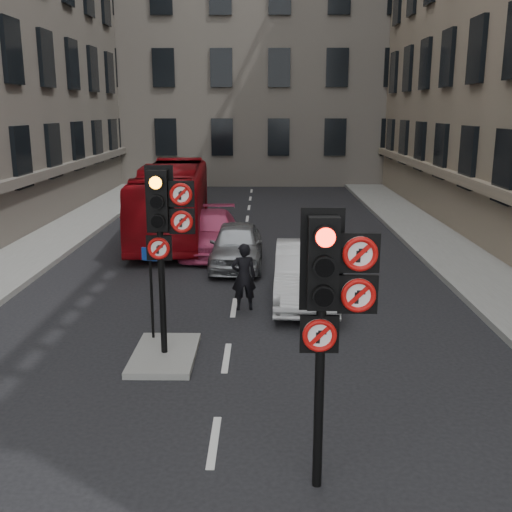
{
  "coord_description": "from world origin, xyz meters",
  "views": [
    {
      "loc": [
        0.71,
        -5.75,
        4.7
      ],
      "look_at": [
        0.6,
        2.72,
        2.6
      ],
      "focal_mm": 42.0,
      "sensor_mm": 36.0,
      "label": 1
    }
  ],
  "objects_px": {
    "car_white": "(306,273)",
    "car_pink": "(210,232)",
    "car_silver": "(237,245)",
    "bus_red": "(173,200)",
    "motorcycle": "(321,318)",
    "motorcyclist": "(244,277)",
    "info_sign": "(151,280)",
    "signal_far": "(164,220)",
    "signal_near": "(329,293)"
  },
  "relations": [
    {
      "from": "car_white",
      "to": "motorcyclist",
      "type": "bearing_deg",
      "value": -151.12
    },
    {
      "from": "signal_far",
      "to": "motorcycle",
      "type": "xyz_separation_m",
      "value": [
        3.02,
        1.01,
        -2.23
      ]
    },
    {
      "from": "signal_near",
      "to": "car_silver",
      "type": "relative_size",
      "value": 0.93
    },
    {
      "from": "signal_far",
      "to": "car_pink",
      "type": "distance_m",
      "value": 9.08
    },
    {
      "from": "info_sign",
      "to": "car_pink",
      "type": "bearing_deg",
      "value": 104.5
    },
    {
      "from": "bus_red",
      "to": "info_sign",
      "type": "distance_m",
      "value": 10.69
    },
    {
      "from": "car_white",
      "to": "car_silver",
      "type": "bearing_deg",
      "value": 121.95
    },
    {
      "from": "signal_far",
      "to": "motorcycle",
      "type": "bearing_deg",
      "value": 18.44
    },
    {
      "from": "motorcyclist",
      "to": "signal_far",
      "type": "bearing_deg",
      "value": 56.24
    },
    {
      "from": "signal_near",
      "to": "info_sign",
      "type": "height_order",
      "value": "signal_near"
    },
    {
      "from": "signal_near",
      "to": "motorcyclist",
      "type": "distance_m",
      "value": 7.22
    },
    {
      "from": "car_pink",
      "to": "bus_red",
      "type": "bearing_deg",
      "value": 120.9
    },
    {
      "from": "car_pink",
      "to": "info_sign",
      "type": "height_order",
      "value": "info_sign"
    },
    {
      "from": "bus_red",
      "to": "signal_near",
      "type": "bearing_deg",
      "value": -78.42
    },
    {
      "from": "car_pink",
      "to": "info_sign",
      "type": "distance_m",
      "value": 8.15
    },
    {
      "from": "signal_near",
      "to": "signal_far",
      "type": "bearing_deg",
      "value": 123.02
    },
    {
      "from": "car_silver",
      "to": "info_sign",
      "type": "bearing_deg",
      "value": -102.58
    },
    {
      "from": "motorcycle",
      "to": "motorcyclist",
      "type": "bearing_deg",
      "value": 133.55
    },
    {
      "from": "motorcyclist",
      "to": "car_silver",
      "type": "bearing_deg",
      "value": -93.77
    },
    {
      "from": "car_white",
      "to": "car_pink",
      "type": "distance_m",
      "value": 5.93
    },
    {
      "from": "motorcycle",
      "to": "info_sign",
      "type": "distance_m",
      "value": 3.58
    },
    {
      "from": "signal_near",
      "to": "car_pink",
      "type": "relative_size",
      "value": 0.78
    },
    {
      "from": "signal_near",
      "to": "car_white",
      "type": "distance_m",
      "value": 7.87
    },
    {
      "from": "signal_near",
      "to": "info_sign",
      "type": "bearing_deg",
      "value": 122.64
    },
    {
      "from": "car_white",
      "to": "bus_red",
      "type": "relative_size",
      "value": 0.44
    },
    {
      "from": "car_silver",
      "to": "bus_red",
      "type": "relative_size",
      "value": 0.4
    },
    {
      "from": "car_pink",
      "to": "motorcyclist",
      "type": "distance_m",
      "value": 6.1
    },
    {
      "from": "signal_near",
      "to": "signal_far",
      "type": "relative_size",
      "value": 1.0
    },
    {
      "from": "motorcycle",
      "to": "motorcyclist",
      "type": "height_order",
      "value": "motorcyclist"
    },
    {
      "from": "signal_near",
      "to": "bus_red",
      "type": "height_order",
      "value": "signal_near"
    },
    {
      "from": "info_sign",
      "to": "signal_far",
      "type": "bearing_deg",
      "value": -41.68
    },
    {
      "from": "car_silver",
      "to": "bus_red",
      "type": "height_order",
      "value": "bus_red"
    },
    {
      "from": "car_silver",
      "to": "bus_red",
      "type": "xyz_separation_m",
      "value": [
        -2.58,
        4.38,
        0.7
      ]
    },
    {
      "from": "motorcyclist",
      "to": "signal_near",
      "type": "bearing_deg",
      "value": 91.6
    },
    {
      "from": "signal_near",
      "to": "car_pink",
      "type": "bearing_deg",
      "value": 101.29
    },
    {
      "from": "motorcycle",
      "to": "signal_far",
      "type": "bearing_deg",
      "value": -159.48
    },
    {
      "from": "signal_far",
      "to": "car_white",
      "type": "height_order",
      "value": "signal_far"
    },
    {
      "from": "car_silver",
      "to": "bus_red",
      "type": "bearing_deg",
      "value": 120.94
    },
    {
      "from": "car_pink",
      "to": "motorcyclist",
      "type": "xyz_separation_m",
      "value": [
        1.32,
        -5.95,
        0.15
      ]
    },
    {
      "from": "car_white",
      "to": "signal_near",
      "type": "bearing_deg",
      "value": -89.31
    },
    {
      "from": "car_silver",
      "to": "car_pink",
      "type": "xyz_separation_m",
      "value": [
        -0.97,
        1.85,
        0.01
      ]
    },
    {
      "from": "bus_red",
      "to": "info_sign",
      "type": "relative_size",
      "value": 5.1
    },
    {
      "from": "info_sign",
      "to": "car_silver",
      "type": "bearing_deg",
      "value": 94.83
    },
    {
      "from": "signal_near",
      "to": "info_sign",
      "type": "relative_size",
      "value": 1.88
    },
    {
      "from": "motorcycle",
      "to": "motorcyclist",
      "type": "distance_m",
      "value": 2.54
    },
    {
      "from": "car_silver",
      "to": "car_pink",
      "type": "relative_size",
      "value": 0.85
    },
    {
      "from": "car_silver",
      "to": "motorcycle",
      "type": "bearing_deg",
      "value": -70.98
    },
    {
      "from": "motorcycle",
      "to": "car_silver",
      "type": "bearing_deg",
      "value": 110.68
    },
    {
      "from": "motorcycle",
      "to": "motorcyclist",
      "type": "xyz_separation_m",
      "value": [
        -1.66,
        1.88,
        0.34
      ]
    },
    {
      "from": "car_white",
      "to": "info_sign",
      "type": "xyz_separation_m",
      "value": [
        -3.32,
        -2.9,
        0.64
      ]
    }
  ]
}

